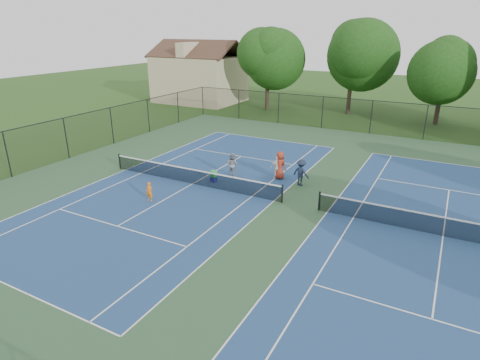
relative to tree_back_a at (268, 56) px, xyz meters
The scene contains 16 objects.
ground 27.95m from the tree_back_a, 61.56° to the right, with size 140.00×140.00×0.00m, color #234716.
court_pad 27.95m from the tree_back_a, 61.56° to the right, with size 36.00×36.00×0.01m, color #2D502D.
tennis_court_left 25.44m from the tree_back_a, 75.96° to the right, with size 12.00×23.83×1.07m.
tennis_court_right 31.80m from the tree_back_a, 50.19° to the right, with size 12.00×23.83×1.07m.
perimeter_fence 27.65m from the tree_back_a, 61.56° to the right, with size 36.08×36.08×3.02m.
tree_back_a is the anchor object (origin of this frame).
tree_back_b 9.24m from the tree_back_a, 12.53° to the left, with size 7.60×7.60×10.03m.
tree_back_c 18.04m from the tree_back_a, ahead, with size 6.00×6.00×8.40m.
clapboard_house 10.47m from the tree_back_a, behind, with size 10.80×8.10×7.65m.
child_player 28.29m from the tree_back_a, 78.84° to the right, with size 0.40×0.26×1.10m, color orange.
instructor 23.38m from the tree_back_a, 70.94° to the right, with size 0.75×0.58×1.54m, color gray.
bystander_a 23.60m from the tree_back_a, 63.75° to the right, with size 0.89×0.37×1.51m, color silver.
bystander_b 24.76m from the tree_back_a, 60.45° to the right, with size 1.07×0.62×1.66m, color #192338.
bystander_c 23.58m from the tree_back_a, 63.30° to the right, with size 0.87×0.57×1.78m, color #99301B.
ball_crate 24.75m from the tree_back_a, 73.25° to the right, with size 0.38×0.30×0.31m, color #162198.
ball_hopper 24.67m from the tree_back_a, 73.25° to the right, with size 0.34×0.28×0.40m, color green.
Camera 1 is at (6.48, -18.87, 9.05)m, focal length 30.00 mm.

